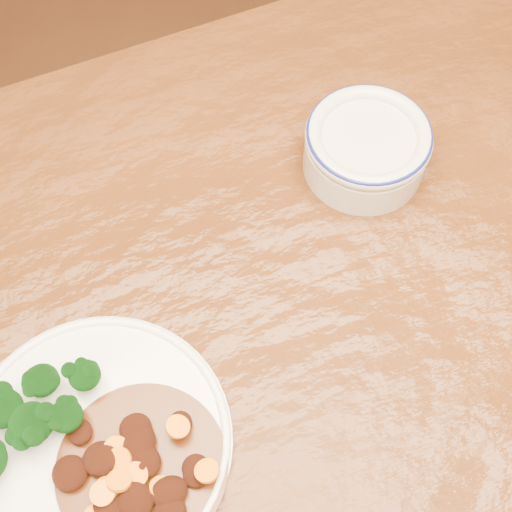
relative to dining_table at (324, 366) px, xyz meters
name	(u,v)px	position (x,y,z in m)	size (l,w,h in m)	color
ground	(295,483)	(0.00, 0.00, -0.67)	(4.00, 4.00, 0.00)	#402010
dining_table	(324,366)	(0.00, 0.00, 0.00)	(1.54, 0.96, 0.75)	#50270E
dinner_plate	(96,443)	(-0.24, -0.02, 0.09)	(0.25, 0.25, 0.02)	white
broccoli_florets	(27,418)	(-0.29, 0.02, 0.12)	(0.13, 0.09, 0.04)	#648D49
mince_stew	(133,474)	(-0.22, -0.06, 0.10)	(0.15, 0.15, 0.03)	#4B2308
dip_bowl	(367,147)	(0.12, 0.18, 0.11)	(0.14, 0.14, 0.06)	beige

